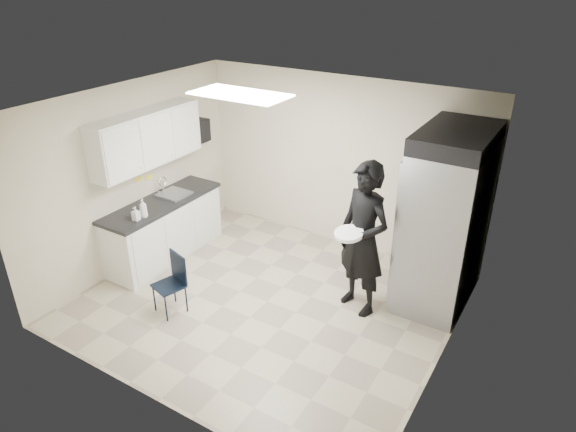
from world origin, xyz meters
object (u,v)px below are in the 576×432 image
Objects in this scene: man_tuxedo at (363,240)px; folding_chair at (169,286)px; lower_counter at (164,230)px; commercial_fridge at (444,226)px.

folding_chair is at bearing -125.72° from man_tuxedo.
lower_counter is 0.90× the size of commercial_fridge.
commercial_fridge is at bearing 15.88° from lower_counter.
man_tuxedo reaches higher than lower_counter.
commercial_fridge is 3.52m from folding_chair.
lower_counter is at bearing -164.12° from commercial_fridge.
folding_chair is at bearing -143.01° from commercial_fridge.
man_tuxedo is at bearing -135.58° from commercial_fridge.
man_tuxedo is at bearing 6.18° from lower_counter.
folding_chair is (-2.76, -2.08, -0.67)m from commercial_fridge.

